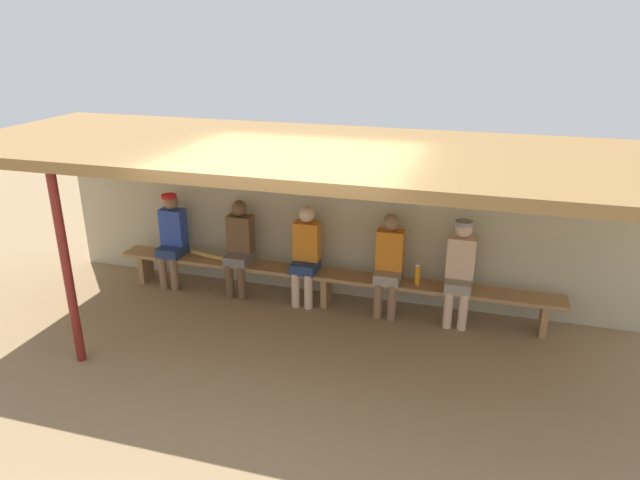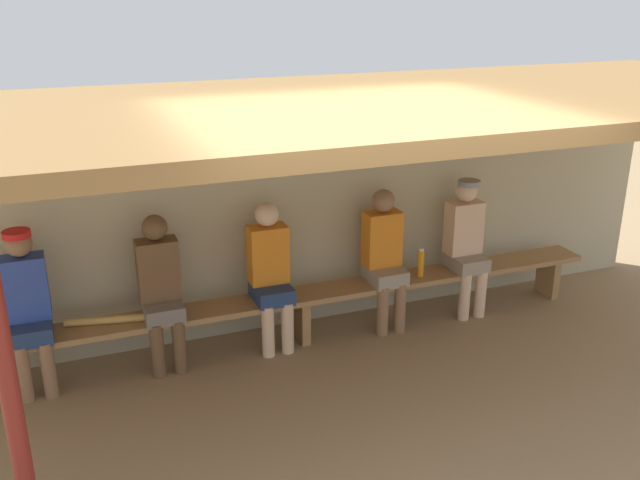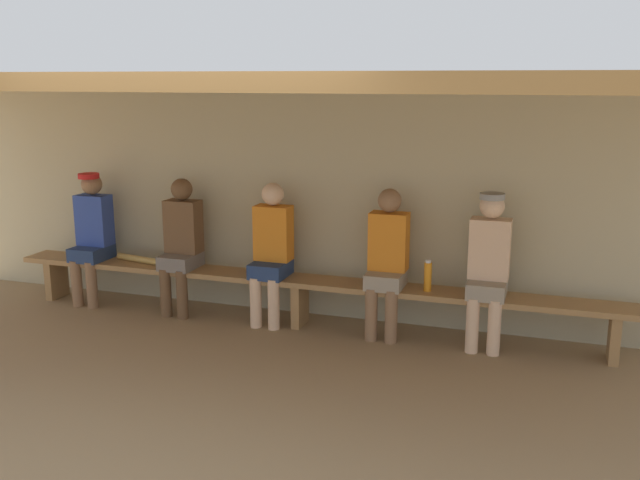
% 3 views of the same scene
% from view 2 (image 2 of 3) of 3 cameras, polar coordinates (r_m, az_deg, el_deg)
% --- Properties ---
extents(ground_plane, '(24.00, 24.00, 0.00)m').
position_cam_2_polar(ground_plane, '(5.34, 4.34, -15.38)').
color(ground_plane, '#937754').
extents(back_wall, '(8.00, 0.20, 2.20)m').
position_cam_2_polar(back_wall, '(6.52, -2.94, 2.29)').
color(back_wall, '#B7AD8C').
rests_on(back_wall, ground).
extents(dugout_roof, '(8.00, 2.80, 0.12)m').
position_cam_2_polar(dugout_roof, '(5.05, 1.57, 10.61)').
color(dugout_roof, olive).
rests_on(dugout_roof, back_wall).
extents(support_post, '(0.10, 0.10, 2.20)m').
position_cam_2_polar(support_post, '(3.91, -23.70, -12.46)').
color(support_post, maroon).
rests_on(support_post, ground).
extents(bench, '(6.00, 0.36, 0.46)m').
position_cam_2_polar(bench, '(6.38, -1.54, -4.98)').
color(bench, '#9E7547').
rests_on(bench, ground).
extents(player_near_post, '(0.34, 0.42, 1.34)m').
position_cam_2_polar(player_near_post, '(6.55, 5.25, -1.12)').
color(player_near_post, gray).
rests_on(player_near_post, ground).
extents(player_in_blue, '(0.34, 0.42, 1.34)m').
position_cam_2_polar(player_in_blue, '(5.98, -12.84, -3.70)').
color(player_in_blue, slate).
rests_on(player_in_blue, ground).
extents(player_leftmost, '(0.34, 0.42, 1.34)m').
position_cam_2_polar(player_leftmost, '(6.96, 11.78, -0.02)').
color(player_leftmost, gray).
rests_on(player_leftmost, ground).
extents(player_with_sunglasses, '(0.34, 0.42, 1.34)m').
position_cam_2_polar(player_with_sunglasses, '(5.95, -22.71, -4.81)').
color(player_with_sunglasses, navy).
rests_on(player_with_sunglasses, ground).
extents(player_middle, '(0.34, 0.42, 1.34)m').
position_cam_2_polar(player_middle, '(6.16, -4.07, -2.48)').
color(player_middle, navy).
rests_on(player_middle, ground).
extents(water_bottle_green, '(0.07, 0.07, 0.28)m').
position_cam_2_polar(water_bottle_green, '(6.74, 8.18, -1.86)').
color(water_bottle_green, orange).
rests_on(water_bottle_green, bench).
extents(baseball_bat, '(0.86, 0.24, 0.07)m').
position_cam_2_polar(baseball_bat, '(6.05, -16.03, -6.20)').
color(baseball_bat, tan).
rests_on(baseball_bat, bench).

